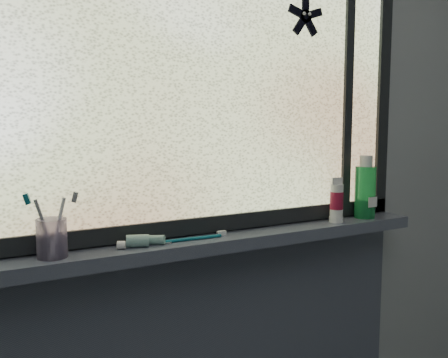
% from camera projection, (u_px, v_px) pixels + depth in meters
% --- Properties ---
extents(wall_back, '(3.00, 0.01, 2.50)m').
position_uv_depth(wall_back, '(194.00, 161.00, 1.56)').
color(wall_back, '#9EA3A8').
rests_on(wall_back, ground).
extents(windowsill, '(1.62, 0.14, 0.04)m').
position_uv_depth(windowsill, '(205.00, 244.00, 1.52)').
color(windowsill, '#464C5E').
rests_on(windowsill, wall_back).
extents(window_pane, '(1.50, 0.01, 1.00)m').
position_uv_depth(window_pane, '(196.00, 69.00, 1.50)').
color(window_pane, silver).
rests_on(window_pane, wall_back).
extents(frame_bottom, '(1.60, 0.03, 0.05)m').
position_uv_depth(frame_bottom, '(198.00, 225.00, 1.55)').
color(frame_bottom, black).
rests_on(frame_bottom, windowsill).
extents(frame_right, '(0.05, 0.03, 1.10)m').
position_uv_depth(frame_right, '(382.00, 79.00, 1.87)').
color(frame_right, black).
rests_on(frame_right, wall_back).
extents(frame_mullion, '(0.03, 0.03, 1.00)m').
position_uv_depth(frame_mullion, '(347.00, 77.00, 1.79)').
color(frame_mullion, black).
rests_on(frame_mullion, wall_back).
extents(starfish_sticker, '(0.15, 0.02, 0.15)m').
position_uv_depth(starfish_sticker, '(305.00, 16.00, 1.66)').
color(starfish_sticker, black).
rests_on(starfish_sticker, window_pane).
extents(toothpaste_tube, '(0.20, 0.12, 0.04)m').
position_uv_depth(toothpaste_tube, '(145.00, 240.00, 1.41)').
color(toothpaste_tube, silver).
rests_on(toothpaste_tube, windowsill).
extents(toothbrush_cup, '(0.10, 0.10, 0.10)m').
position_uv_depth(toothbrush_cup, '(52.00, 238.00, 1.29)').
color(toothbrush_cup, '#A290BE').
rests_on(toothbrush_cup, windowsill).
extents(toothbrush_lying, '(0.23, 0.03, 0.01)m').
position_uv_depth(toothbrush_lying, '(193.00, 238.00, 1.48)').
color(toothbrush_lying, '#0D6678').
rests_on(toothbrush_lying, windowsill).
extents(mouthwash_bottle, '(0.09, 0.09, 0.19)m').
position_uv_depth(mouthwash_bottle, '(365.00, 187.00, 1.82)').
color(mouthwash_bottle, green).
rests_on(mouthwash_bottle, windowsill).
extents(cream_tube, '(0.06, 0.06, 0.11)m').
position_uv_depth(cream_tube, '(337.00, 198.00, 1.74)').
color(cream_tube, silver).
rests_on(cream_tube, windowsill).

